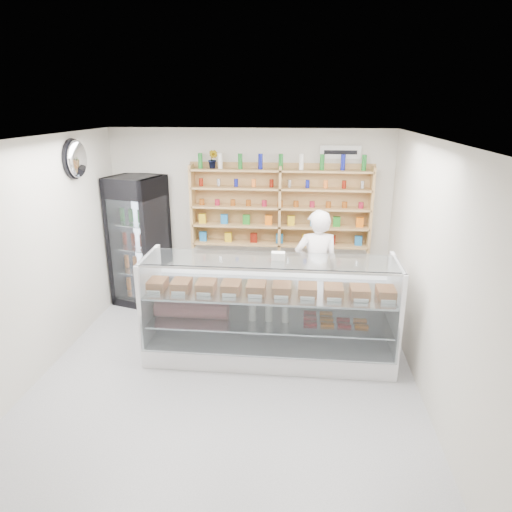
# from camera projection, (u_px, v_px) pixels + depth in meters

# --- Properties ---
(room) EXTENTS (5.00, 5.00, 5.00)m
(room) POSITION_uv_depth(u_px,v_px,m) (225.00, 269.00, 5.07)
(room) COLOR #B5B5BA
(room) RESTS_ON ground
(display_counter) EXTENTS (3.12, 0.93, 1.36)m
(display_counter) POSITION_uv_depth(u_px,v_px,m) (269.00, 330.00, 5.89)
(display_counter) COLOR white
(display_counter) RESTS_ON floor
(shop_worker) EXTENTS (0.68, 0.49, 1.75)m
(shop_worker) POSITION_uv_depth(u_px,v_px,m) (316.00, 268.00, 6.64)
(shop_worker) COLOR white
(shop_worker) RESTS_ON floor
(drinks_cooler) EXTENTS (0.92, 0.91, 2.09)m
(drinks_cooler) POSITION_uv_depth(u_px,v_px,m) (140.00, 241.00, 7.37)
(drinks_cooler) COLOR black
(drinks_cooler) RESTS_ON floor
(wall_shelving) EXTENTS (2.84, 0.28, 1.33)m
(wall_shelving) POSITION_uv_depth(u_px,v_px,m) (280.00, 208.00, 7.18)
(wall_shelving) COLOR tan
(wall_shelving) RESTS_ON back_wall
(potted_plant) EXTENTS (0.20, 0.18, 0.29)m
(potted_plant) POSITION_uv_depth(u_px,v_px,m) (213.00, 159.00, 7.04)
(potted_plant) COLOR #1E6626
(potted_plant) RESTS_ON wall_shelving
(security_mirror) EXTENTS (0.15, 0.50, 0.50)m
(security_mirror) POSITION_uv_depth(u_px,v_px,m) (77.00, 159.00, 6.08)
(security_mirror) COLOR silver
(security_mirror) RESTS_ON left_wall
(wall_sign) EXTENTS (0.62, 0.03, 0.20)m
(wall_sign) POSITION_uv_depth(u_px,v_px,m) (340.00, 152.00, 6.94)
(wall_sign) COLOR white
(wall_sign) RESTS_ON back_wall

